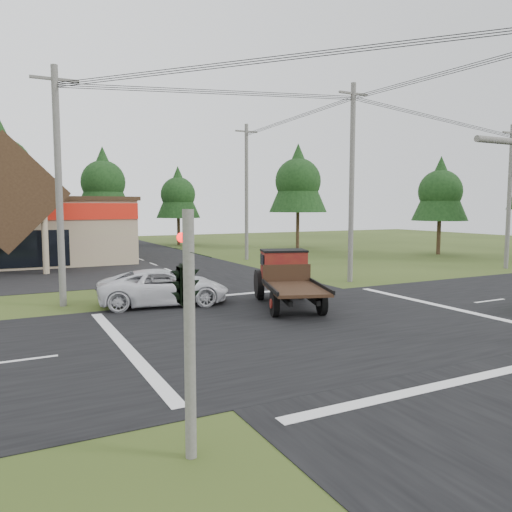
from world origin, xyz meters
TOP-DOWN VIEW (x-y plane):
  - ground at (0.00, 0.00)m, footprint 120.00×120.00m
  - road_ns at (0.00, 0.00)m, footprint 12.00×120.00m
  - road_ew at (0.00, 0.00)m, footprint 120.00×12.00m
  - traffic_signal_corner at (-7.50, -7.32)m, footprint 0.53×2.48m
  - utility_pole_nw at (-8.00, 8.00)m, footprint 2.00×0.30m
  - utility_pole_ne at (8.00, 8.00)m, footprint 2.00×0.30m
  - utility_pole_far at (22.00, 8.00)m, footprint 2.00×0.30m
  - utility_pole_n at (8.00, 22.00)m, footprint 2.00×0.30m
  - tree_row_c at (-10.00, 41.00)m, footprint 7.28×7.28m
  - tree_row_d at (0.00, 42.00)m, footprint 6.16×6.16m
  - tree_row_e at (8.00, 40.00)m, footprint 5.04×5.04m
  - tree_side_ne at (18.00, 30.00)m, footprint 6.16×6.16m
  - tree_side_e_near at (26.00, 18.00)m, footprint 5.04×5.04m
  - antique_flatbed_truck at (0.84, 3.07)m, footprint 4.09×6.43m
  - white_pickup at (-3.88, 6.20)m, footprint 6.21×3.64m

SIDE VIEW (x-z plane):
  - ground at x=0.00m, z-range 0.00..0.00m
  - road_ns at x=0.00m, z-range 0.00..0.02m
  - road_ew at x=0.00m, z-range 0.00..0.02m
  - white_pickup at x=-3.88m, z-range 0.00..1.62m
  - antique_flatbed_truck at x=0.84m, z-range 0.00..2.51m
  - traffic_signal_corner at x=-7.50m, z-range 1.32..5.72m
  - utility_pole_far at x=22.00m, z-range 0.14..10.34m
  - utility_pole_nw at x=-8.00m, z-range 0.14..10.64m
  - utility_pole_n at x=8.00m, z-range 0.14..11.34m
  - utility_pole_ne at x=8.00m, z-range 0.14..11.64m
  - tree_row_e at x=8.00m, z-range 1.49..10.58m
  - tree_side_e_near at x=26.00m, z-range 1.49..10.58m
  - tree_row_d at x=0.00m, z-range 1.82..12.93m
  - tree_side_ne at x=18.00m, z-range 1.82..12.93m
  - tree_row_c at x=-10.00m, z-range 2.16..15.29m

